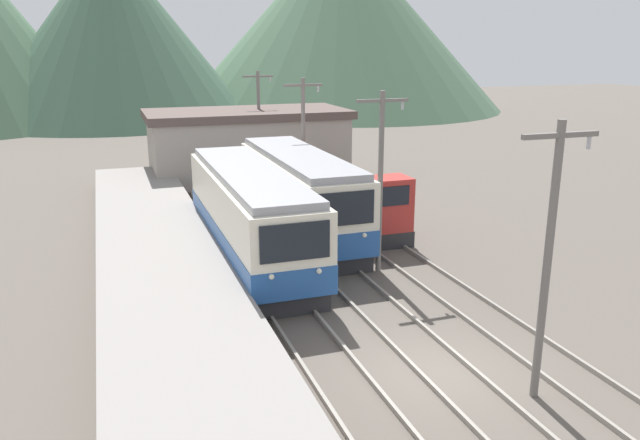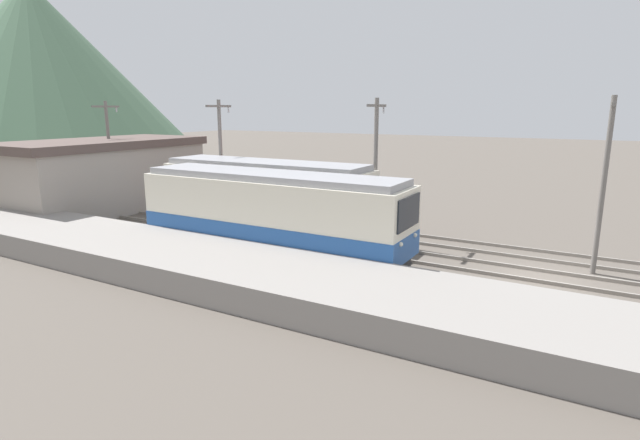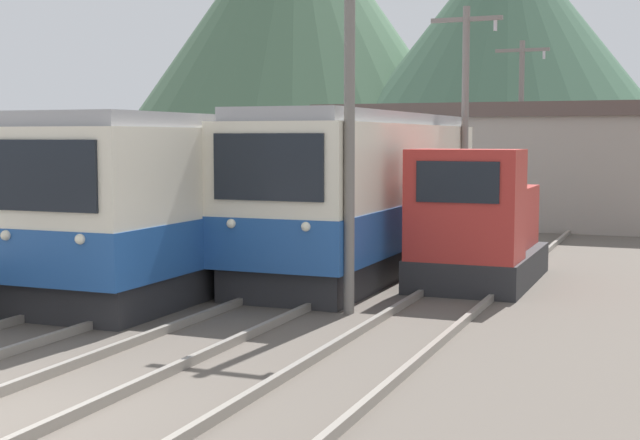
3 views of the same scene
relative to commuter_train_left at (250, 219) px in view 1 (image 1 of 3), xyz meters
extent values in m
plane|color=#564F47|center=(2.60, -10.49, -1.72)|extent=(200.00, 200.00, 0.00)
cube|color=gray|center=(-3.65, -10.49, -1.21)|extent=(4.50, 54.00, 1.02)
cube|color=gray|center=(-0.72, -10.49, -1.65)|extent=(0.10, 60.00, 0.14)
cube|color=gray|center=(0.72, -10.49, -1.65)|extent=(0.10, 60.00, 0.14)
cube|color=gray|center=(2.08, -10.49, -1.65)|extent=(0.10, 60.00, 0.14)
cube|color=gray|center=(3.52, -10.49, -1.65)|extent=(0.10, 60.00, 0.14)
cube|color=gray|center=(5.08, -10.49, -1.65)|extent=(0.10, 60.00, 0.14)
cube|color=gray|center=(6.52, -10.49, -1.65)|extent=(0.10, 60.00, 0.14)
cube|color=#28282B|center=(0.00, 0.01, -1.37)|extent=(2.58, 11.83, 0.70)
cube|color=silver|center=(0.00, 0.01, 0.34)|extent=(2.80, 12.32, 2.72)
cube|color=#235199|center=(0.00, 0.01, -0.53)|extent=(2.84, 12.36, 0.98)
cube|color=black|center=(0.00, -6.19, 0.89)|extent=(2.24, 0.06, 1.20)
sphere|color=silver|center=(-0.77, -6.20, -0.15)|extent=(0.18, 0.18, 0.18)
sphere|color=silver|center=(0.77, -6.20, -0.15)|extent=(0.18, 0.18, 0.18)
cube|color=#939399|center=(0.00, 0.01, 1.84)|extent=(2.46, 11.83, 0.28)
cube|color=#28282B|center=(2.80, 2.32, -1.37)|extent=(2.58, 10.64, 0.70)
cube|color=silver|center=(2.80, 2.32, 0.40)|extent=(2.80, 11.08, 2.85)
cube|color=#235199|center=(2.80, 2.32, -0.51)|extent=(2.84, 11.12, 1.02)
cube|color=black|center=(2.80, -3.25, 0.97)|extent=(2.24, 0.06, 1.25)
sphere|color=silver|center=(2.03, -3.26, -0.11)|extent=(0.18, 0.18, 0.18)
sphere|color=silver|center=(3.57, -3.26, -0.11)|extent=(0.18, 0.18, 0.18)
cube|color=#939399|center=(2.80, 2.32, 1.97)|extent=(2.46, 10.64, 0.28)
cube|color=#28282B|center=(5.80, 1.53, -1.37)|extent=(2.40, 4.60, 0.70)
cube|color=#B22D28|center=(5.80, -0.04, 0.13)|extent=(2.28, 1.47, 2.30)
cube|color=black|center=(5.80, -0.79, 0.64)|extent=(1.68, 0.04, 0.83)
cube|color=#B22D28|center=(5.80, 2.26, -0.32)|extent=(1.92, 3.03, 1.40)
cylinder|color=black|center=(5.80, 2.26, 0.63)|extent=(0.16, 0.16, 0.50)
cylinder|color=slate|center=(4.30, -12.33, 1.70)|extent=(0.20, 0.20, 6.84)
cube|color=slate|center=(4.30, -12.33, 4.77)|extent=(2.00, 0.12, 0.12)
cylinder|color=#B2B2B7|center=(5.10, -12.33, 4.57)|extent=(0.10, 0.10, 0.30)
cylinder|color=slate|center=(4.30, -2.95, 1.70)|extent=(0.20, 0.20, 6.84)
cube|color=slate|center=(4.30, -2.95, 4.77)|extent=(2.00, 0.12, 0.12)
cylinder|color=#B2B2B7|center=(5.10, -2.95, 4.57)|extent=(0.10, 0.10, 0.30)
cylinder|color=slate|center=(4.30, 6.43, 1.70)|extent=(0.20, 0.20, 6.84)
cube|color=slate|center=(4.30, 6.43, 4.77)|extent=(2.00, 0.12, 0.12)
cylinder|color=#B2B2B7|center=(5.10, 6.43, 4.57)|extent=(0.10, 0.10, 0.30)
cylinder|color=slate|center=(4.30, 15.81, 1.70)|extent=(0.20, 0.20, 6.84)
cube|color=slate|center=(4.30, 15.81, 4.77)|extent=(2.00, 0.12, 0.12)
cylinder|color=#B2B2B7|center=(5.10, 15.81, 4.57)|extent=(0.10, 0.10, 0.30)
cube|color=gray|center=(3.44, 15.51, 0.26)|extent=(12.00, 6.00, 3.95)
cube|color=#51423D|center=(3.44, 15.51, 2.48)|extent=(12.60, 6.30, 0.50)
cone|color=#3D5B47|center=(-3.22, 53.67, 8.22)|extent=(31.10, 31.10, 19.87)
cone|color=#47664C|center=(25.83, 57.74, 9.97)|extent=(43.19, 43.19, 23.37)
camera|label=1|loc=(-5.24, -23.56, 6.70)|focal=35.00mm
camera|label=2|loc=(-17.28, -12.24, 4.63)|focal=28.00mm
camera|label=3|loc=(9.89, -18.22, 1.52)|focal=50.00mm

